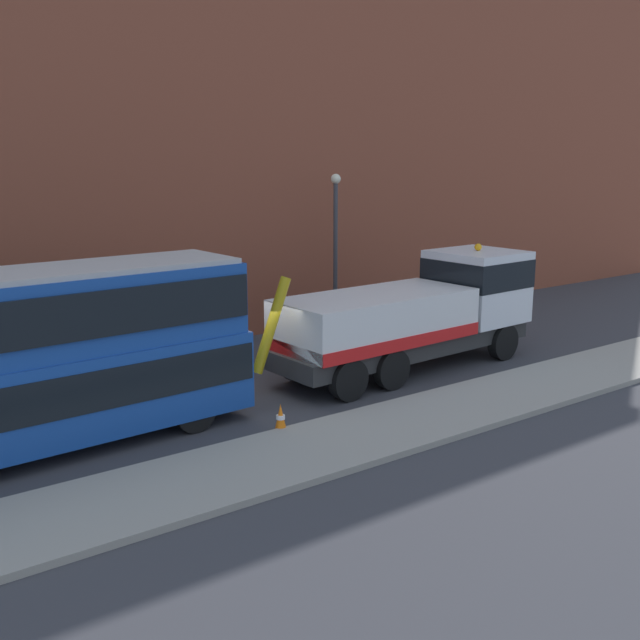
{
  "coord_description": "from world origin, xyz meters",
  "views": [
    {
      "loc": [
        -9.81,
        -16.73,
        6.42
      ],
      "look_at": [
        2.02,
        -0.59,
        2.0
      ],
      "focal_mm": 41.61,
      "sensor_mm": 36.0,
      "label": 1
    }
  ],
  "objects_px": {
    "recovery_tow_truck": "(418,312)",
    "traffic_cone_near_bus": "(281,419)",
    "street_lamp": "(335,240)",
    "double_decker_bus": "(3,359)"
  },
  "relations": [
    {
      "from": "recovery_tow_truck",
      "to": "traffic_cone_near_bus",
      "type": "relative_size",
      "value": 14.16
    },
    {
      "from": "double_decker_bus",
      "to": "traffic_cone_near_bus",
      "type": "distance_m",
      "value": 6.25
    },
    {
      "from": "recovery_tow_truck",
      "to": "traffic_cone_near_bus",
      "type": "bearing_deg",
      "value": -163.85
    },
    {
      "from": "double_decker_bus",
      "to": "street_lamp",
      "type": "bearing_deg",
      "value": 19.08
    },
    {
      "from": "traffic_cone_near_bus",
      "to": "street_lamp",
      "type": "relative_size",
      "value": 0.12
    },
    {
      "from": "recovery_tow_truck",
      "to": "traffic_cone_near_bus",
      "type": "distance_m",
      "value": 7.02
    },
    {
      "from": "double_decker_bus",
      "to": "traffic_cone_near_bus",
      "type": "bearing_deg",
      "value": -24.12
    },
    {
      "from": "street_lamp",
      "to": "recovery_tow_truck",
      "type": "bearing_deg",
      "value": -97.15
    },
    {
      "from": "recovery_tow_truck",
      "to": "street_lamp",
      "type": "bearing_deg",
      "value": 80.27
    },
    {
      "from": "recovery_tow_truck",
      "to": "double_decker_bus",
      "type": "distance_m",
      "value": 12.07
    }
  ]
}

